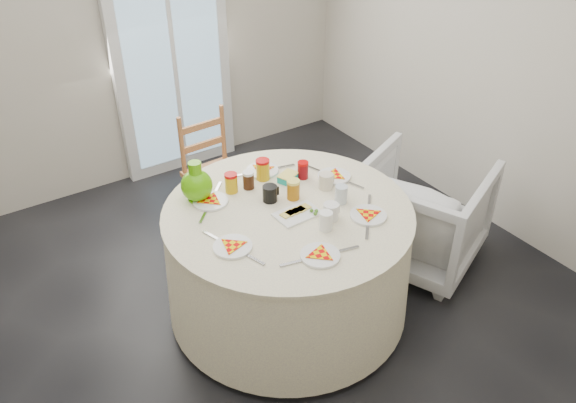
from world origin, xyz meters
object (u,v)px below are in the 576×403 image
armchair (421,210)px  wooden_chair (216,171)px  green_pitcher (196,181)px  table (288,260)px

armchair → wooden_chair: bearing=18.1°
armchair → green_pitcher: bearing=49.0°
wooden_chair → green_pitcher: size_ratio=3.76×
wooden_chair → armchair: size_ratio=1.09×
table → armchair: bearing=-4.4°
wooden_chair → green_pitcher: 0.88m
wooden_chair → table: bearing=-96.6°
wooden_chair → armchair: 1.48m
table → armchair: 1.03m
table → wooden_chair: bearing=86.5°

